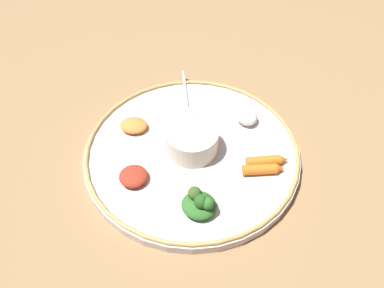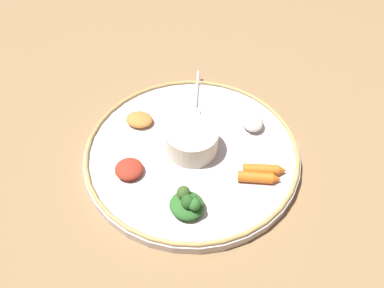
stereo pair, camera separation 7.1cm
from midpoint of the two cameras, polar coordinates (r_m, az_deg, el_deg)
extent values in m
plane|color=olive|center=(0.74, -2.76, -1.93)|extent=(2.40, 2.40, 0.00)
cylinder|color=silver|center=(0.73, -2.79, -1.44)|extent=(0.42, 0.42, 0.02)
torus|color=tan|center=(0.72, -2.82, -0.80)|extent=(0.41, 0.41, 0.01)
cylinder|color=beige|center=(0.70, -2.89, 0.35)|extent=(0.10, 0.10, 0.05)
cylinder|color=brown|center=(0.69, -2.95, 1.56)|extent=(0.09, 0.09, 0.01)
ellipsoid|color=silver|center=(0.79, -3.21, 4.69)|extent=(0.04, 0.03, 0.01)
cylinder|color=silver|center=(0.85, -3.48, 8.35)|extent=(0.12, 0.05, 0.01)
ellipsoid|color=#2D6628|center=(0.63, -2.18, -9.62)|extent=(0.08, 0.08, 0.02)
sphere|color=#2D6628|center=(0.61, -0.92, -9.32)|extent=(0.02, 0.02, 0.02)
sphere|color=#23511E|center=(0.61, -1.95, -9.01)|extent=(0.02, 0.02, 0.02)
sphere|color=#385623|center=(0.62, -2.89, -7.78)|extent=(0.02, 0.02, 0.02)
sphere|color=#2D6628|center=(0.61, -1.45, -8.69)|extent=(0.02, 0.02, 0.02)
cylinder|color=orange|center=(0.68, 7.47, -4.09)|extent=(0.04, 0.07, 0.02)
cone|color=orange|center=(0.69, 10.64, -3.88)|extent=(0.02, 0.02, 0.02)
cylinder|color=orange|center=(0.70, 8.09, -2.79)|extent=(0.04, 0.07, 0.02)
cone|color=orange|center=(0.70, 11.23, -2.52)|extent=(0.02, 0.02, 0.02)
ellipsoid|color=#C67A38|center=(0.77, -11.60, 2.67)|extent=(0.07, 0.07, 0.02)
ellipsoid|color=silver|center=(0.77, 5.79, 4.18)|extent=(0.05, 0.05, 0.03)
ellipsoid|color=maroon|center=(0.68, -11.98, -5.07)|extent=(0.07, 0.07, 0.02)
camera|label=1|loc=(0.04, -92.87, -3.20)|focal=34.64mm
camera|label=2|loc=(0.04, 87.13, 3.20)|focal=34.64mm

